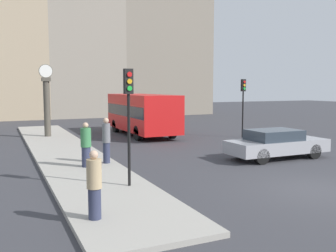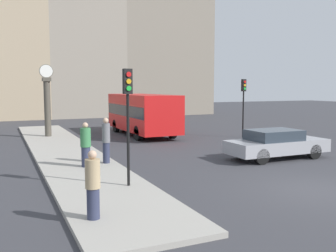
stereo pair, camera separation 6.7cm
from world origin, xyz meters
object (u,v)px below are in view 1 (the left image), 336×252
at_px(street_clock, 47,103).
at_px(pedestrian_tan_coat, 94,185).
at_px(traffic_light_near, 129,102).
at_px(pedestrian_green_hoodie, 86,145).
at_px(pedestrian_grey_jacket, 106,140).
at_px(bus_distant, 142,112).
at_px(traffic_light_far, 243,96).
at_px(sedan_car, 276,144).

height_order(street_clock, pedestrian_tan_coat, street_clock).
distance_m(traffic_light_near, pedestrian_tan_coat, 3.48).
distance_m(pedestrian_green_hoodie, pedestrian_grey_jacket, 0.98).
xyz_separation_m(bus_distant, traffic_light_far, (5.41, -3.71, 1.10)).
distance_m(bus_distant, pedestrian_green_hoodie, 10.70).
xyz_separation_m(sedan_car, street_clock, (-8.44, 11.16, 1.55)).
relative_size(traffic_light_near, pedestrian_green_hoodie, 2.10).
xyz_separation_m(bus_distant, traffic_light_near, (-5.07, -12.36, 1.17)).
relative_size(traffic_light_near, pedestrian_grey_jacket, 1.97).
xyz_separation_m(bus_distant, street_clock, (-5.90, 0.95, 0.68)).
xyz_separation_m(sedan_car, bus_distant, (-2.53, 10.21, 0.87)).
xyz_separation_m(sedan_car, traffic_light_near, (-7.60, -2.15, 2.04)).
bearing_deg(traffic_light_far, pedestrian_green_hoodie, -154.32).
xyz_separation_m(traffic_light_near, traffic_light_far, (10.48, 8.65, -0.08)).
bearing_deg(pedestrian_grey_jacket, street_clock, 96.63).
distance_m(sedan_car, traffic_light_far, 7.38).
bearing_deg(pedestrian_tan_coat, pedestrian_grey_jacket, 72.30).
bearing_deg(pedestrian_grey_jacket, sedan_car, -11.91).
height_order(sedan_car, traffic_light_near, traffic_light_near).
height_order(traffic_light_far, pedestrian_grey_jacket, traffic_light_far).
bearing_deg(traffic_light_far, bus_distant, 145.55).
bearing_deg(bus_distant, traffic_light_far, -34.45).
xyz_separation_m(traffic_light_far, pedestrian_green_hoodie, (-11.10, -5.34, -1.66)).
xyz_separation_m(sedan_car, pedestrian_green_hoodie, (-8.22, 1.17, 0.30)).
bearing_deg(sedan_car, pedestrian_tan_coat, -153.55).
distance_m(bus_distant, street_clock, 6.02).
height_order(traffic_light_near, pedestrian_green_hoodie, traffic_light_near).
distance_m(traffic_light_far, pedestrian_green_hoodie, 12.42).
relative_size(pedestrian_grey_jacket, pedestrian_tan_coat, 1.14).
bearing_deg(sedan_car, pedestrian_grey_jacket, 168.09).
relative_size(street_clock, pedestrian_grey_jacket, 2.43).
height_order(pedestrian_green_hoodie, pedestrian_tan_coat, pedestrian_green_hoodie).
height_order(traffic_light_far, pedestrian_green_hoodie, traffic_light_far).
xyz_separation_m(pedestrian_green_hoodie, pedestrian_grey_jacket, (0.90, 0.38, 0.08)).
distance_m(sedan_car, pedestrian_grey_jacket, 7.49).
relative_size(street_clock, pedestrian_tan_coat, 2.76).
bearing_deg(bus_distant, pedestrian_grey_jacket, -118.90).
relative_size(bus_distant, traffic_light_near, 2.08).
distance_m(bus_distant, pedestrian_grey_jacket, 9.91).
height_order(traffic_light_far, pedestrian_tan_coat, traffic_light_far).
bearing_deg(traffic_light_far, sedan_car, -113.89).
distance_m(sedan_car, pedestrian_tan_coat, 10.37).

